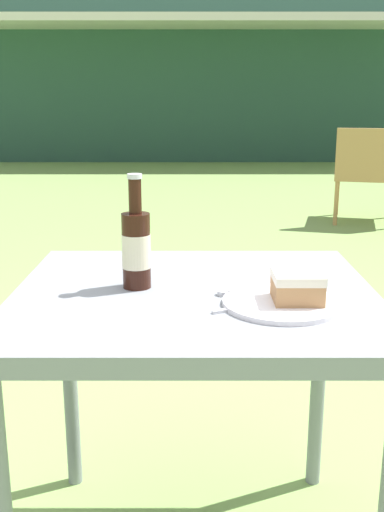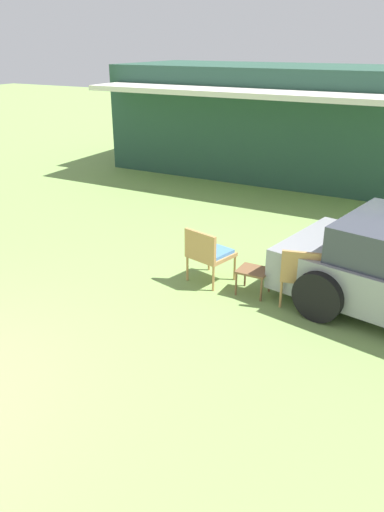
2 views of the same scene
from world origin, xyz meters
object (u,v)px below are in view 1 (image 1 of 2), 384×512
Objects in this scene: wicker_chair_cushioned at (365,169)px; cola_bottle_near at (134,247)px; patio_table at (192,323)px; cake_on_plate at (287,295)px.

cola_bottle_near is (-1.68, -4.07, 0.29)m from wicker_chair_cushioned.
patio_table is at bearing -10.80° from cola_bottle_near.
cake_on_plate is at bearing -27.02° from patio_table.
cola_bottle_near is at bearing 169.20° from patio_table.
cola_bottle_near is (-0.31, 0.12, 0.07)m from cake_on_plate.
cola_bottle_near reaches higher than patio_table.
wicker_chair_cushioned is at bearing 69.19° from patio_table.
patio_table is at bearing 152.98° from cake_on_plate.
cola_bottle_near is at bearing 159.11° from cake_on_plate.
wicker_chair_cushioned is 1.09× the size of patio_table.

